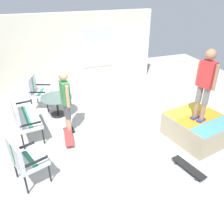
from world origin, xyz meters
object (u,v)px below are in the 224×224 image
patio_bench (21,114)px  person_watching (66,99)px  person_skater (206,81)px  skate_ramp (199,127)px  patio_table (57,103)px  skateboard_by_bench (69,137)px  patio_chair_near_house (37,89)px  patio_chair_by_wall (23,158)px  skateboard_spare (188,167)px

patio_bench → person_watching: bearing=-100.4°
patio_bench → person_skater: person_skater is taller
skate_ramp → patio_table: size_ratio=2.50×
patio_table → skateboard_by_bench: 1.40m
person_skater → patio_bench: bearing=67.4°
skate_ramp → skateboard_by_bench: skate_ramp is taller
patio_bench → person_watching: (-0.20, -1.09, 0.34)m
patio_chair_near_house → patio_table: patio_chair_near_house is taller
patio_chair_near_house → person_watching: 1.81m
patio_chair_near_house → patio_chair_by_wall: (-3.18, 0.47, 0.00)m
skate_ramp → patio_chair_by_wall: size_ratio=2.21×
patio_chair_by_wall → person_watching: (1.52, -1.09, 0.35)m
person_watching → patio_chair_near_house: bearing=20.6°
patio_chair_by_wall → skateboard_by_bench: bearing=-42.0°
patio_bench → person_watching: person_watching is taller
skateboard_by_bench → skateboard_spare: same height
skate_ramp → skateboard_by_bench: 3.24m
skateboard_by_bench → skateboard_spare: bearing=-131.9°
skate_ramp → skateboard_spare: 1.34m
patio_bench → patio_chair_near_house: same height
skate_ramp → patio_chair_near_house: (3.03, 3.63, 0.31)m
skate_ramp → patio_bench: size_ratio=1.72×
skateboard_spare → person_skater: bearing=-41.9°
patio_chair_by_wall → person_skater: bearing=-89.0°
patio_chair_near_house → patio_table: bearing=-144.4°
skateboard_by_bench → person_watching: bearing=-11.3°
patio_chair_by_wall → patio_table: (2.49, -0.96, -0.21)m
skate_ramp → patio_table: bearing=53.2°
patio_chair_near_house → person_watching: bearing=-159.4°
patio_chair_near_house → skateboard_spare: bearing=-145.9°
patio_bench → patio_table: patio_bench is taller
person_skater → skateboard_spare: bearing=138.1°
patio_chair_near_house → person_watching: (-1.66, -0.62, 0.35)m
skate_ramp → person_watching: person_watching is taller
patio_table → skateboard_spare: size_ratio=1.09×
skate_ramp → patio_chair_by_wall: patio_chair_by_wall is taller
skate_ramp → skateboard_spare: bearing=135.3°
skate_ramp → person_watching: size_ratio=1.36×
patio_bench → patio_table: size_ratio=1.46×
person_watching → skateboard_by_bench: (-0.39, 0.08, -0.87)m
patio_chair_near_house → skateboard_spare: patio_chair_near_house is taller
patio_chair_near_house → patio_table: 0.87m
skate_ramp → patio_chair_near_house: 4.74m
patio_bench → person_watching: 1.16m
patio_chair_near_house → person_skater: bearing=-131.7°
patio_table → person_skater: person_skater is taller
skate_ramp → skateboard_by_bench: (0.99, 3.08, -0.21)m
person_skater → patio_chair_by_wall: bearing=91.0°
skate_ramp → patio_bench: (1.57, 4.09, 0.32)m
patio_table → skateboard_spare: 3.98m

